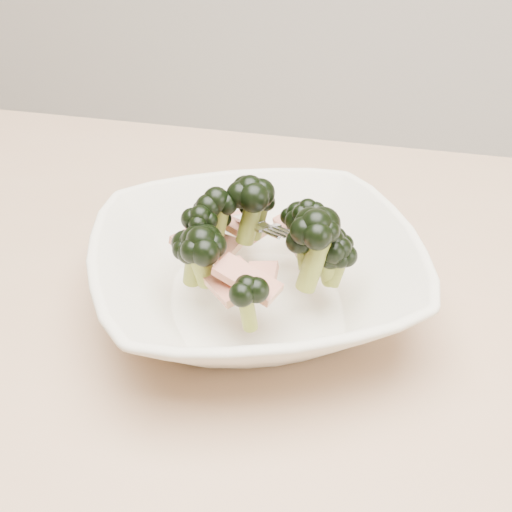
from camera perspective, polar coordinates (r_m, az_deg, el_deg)
name	(u,v)px	position (r m, az deg, el deg)	size (l,w,h in m)	color
dining_table	(281,443)	(0.61, 1.99, -14.74)	(1.20, 0.80, 0.75)	tan
broccoli_dish	(256,269)	(0.57, 0.04, -1.02)	(0.34, 0.34, 0.11)	beige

